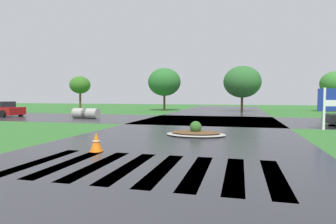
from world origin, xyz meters
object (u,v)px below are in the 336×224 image
(traffic_cone, at_px, (96,142))
(car_silver_hatch, at_px, (0,109))
(drainage_pipe_stack, at_px, (86,113))
(median_island, at_px, (196,133))

(traffic_cone, bearing_deg, car_silver_hatch, 142.47)
(drainage_pipe_stack, bearing_deg, car_silver_hatch, 179.10)
(median_island, distance_m, drainage_pipe_stack, 13.21)
(median_island, distance_m, traffic_cone, 5.41)
(median_island, bearing_deg, traffic_cone, -119.09)
(drainage_pipe_stack, height_order, traffic_cone, drainage_pipe_stack)
(car_silver_hatch, distance_m, traffic_cone, 21.14)
(car_silver_hatch, height_order, drainage_pipe_stack, car_silver_hatch)
(median_island, height_order, car_silver_hatch, car_silver_hatch)
(median_island, xyz_separation_m, traffic_cone, (-2.63, -4.72, 0.18))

